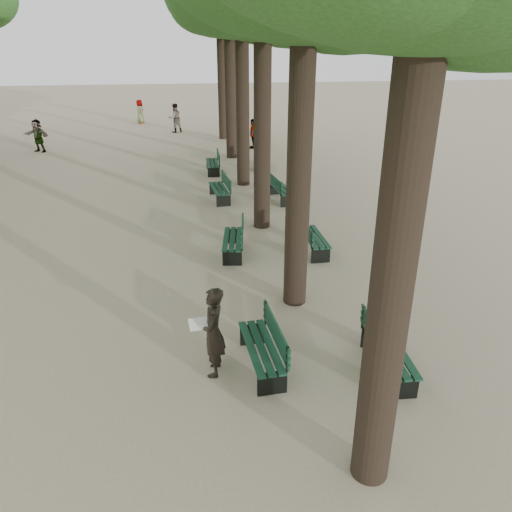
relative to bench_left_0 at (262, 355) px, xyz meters
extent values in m
plane|color=tan|center=(-0.37, -0.62, -0.27)|extent=(120.00, 120.00, 0.00)
cylinder|color=#33261C|center=(1.13, -2.62, 3.48)|extent=(0.52, 0.52, 7.50)
cylinder|color=#33261C|center=(1.13, 2.38, 3.48)|extent=(0.52, 0.52, 7.50)
cylinder|color=#33261C|center=(1.13, 7.38, 3.48)|extent=(0.52, 0.52, 7.50)
cylinder|color=#33261C|center=(1.13, 12.38, 3.48)|extent=(0.52, 0.52, 7.50)
cylinder|color=#33261C|center=(1.13, 17.38, 3.48)|extent=(0.52, 0.52, 7.50)
cylinder|color=#33261C|center=(1.13, 22.38, 3.48)|extent=(0.52, 0.52, 7.50)
cube|color=black|center=(-0.02, 0.00, -0.05)|extent=(0.65, 1.83, 0.45)
cube|color=#0D2F20|center=(-0.02, 0.00, 0.18)|extent=(0.67, 1.84, 0.04)
cube|color=#0D2F20|center=(0.26, 0.02, 0.45)|extent=(0.18, 1.80, 0.40)
cube|color=black|center=(-0.02, 5.30, -0.05)|extent=(0.76, 1.85, 0.45)
cube|color=#0D2F20|center=(-0.02, 5.30, 0.18)|extent=(0.78, 1.86, 0.04)
cube|color=#0D2F20|center=(0.26, 5.26, 0.45)|extent=(0.28, 1.79, 0.40)
cube|color=black|center=(-0.02, 10.35, -0.05)|extent=(0.70, 1.84, 0.45)
cube|color=#0D2F20|center=(-0.02, 10.35, 0.18)|extent=(0.72, 1.85, 0.04)
cube|color=#0D2F20|center=(0.26, 10.38, 0.45)|extent=(0.22, 1.79, 0.40)
cube|color=black|center=(-0.02, 14.45, -0.05)|extent=(0.55, 1.81, 0.45)
cube|color=#0D2F20|center=(-0.02, 14.45, 0.18)|extent=(0.57, 1.81, 0.04)
cube|color=#0D2F20|center=(0.26, 14.45, 0.45)|extent=(0.07, 1.80, 0.40)
cube|color=black|center=(2.28, -0.42, -0.05)|extent=(0.60, 1.82, 0.45)
cube|color=#0D2F20|center=(2.28, -0.42, 0.18)|extent=(0.62, 1.82, 0.04)
cube|color=#0D2F20|center=(2.00, -0.41, 0.45)|extent=(0.12, 1.80, 0.40)
cube|color=black|center=(2.28, 5.14, -0.05)|extent=(0.55, 1.81, 0.45)
cube|color=#0D2F20|center=(2.28, 5.14, 0.18)|extent=(0.57, 1.81, 0.04)
cube|color=#0D2F20|center=(2.00, 5.14, 0.45)|extent=(0.07, 1.80, 0.40)
cube|color=black|center=(2.28, 9.99, -0.05)|extent=(0.71, 1.84, 0.45)
cube|color=#0D2F20|center=(2.28, 9.99, 0.18)|extent=(0.73, 1.85, 0.04)
cube|color=#0D2F20|center=(2.01, 9.96, 0.45)|extent=(0.23, 1.79, 0.40)
cube|color=black|center=(2.28, 15.00, -0.05)|extent=(0.75, 1.85, 0.45)
cube|color=#0D2F20|center=(2.28, 15.00, 0.18)|extent=(0.77, 1.85, 0.04)
cube|color=#0D2F20|center=(2.01, 15.04, 0.45)|extent=(0.27, 1.79, 0.40)
imported|color=black|center=(-0.87, -0.03, 0.58)|extent=(0.45, 0.73, 1.71)
cube|color=white|center=(-1.12, -0.03, 0.78)|extent=(0.37, 0.29, 0.12)
imported|color=#262628|center=(-8.75, 20.10, 0.57)|extent=(1.52, 1.05, 1.68)
imported|color=#262628|center=(2.49, 19.40, 0.51)|extent=(0.55, 0.97, 1.56)
imported|color=#262628|center=(-1.70, 24.88, 0.61)|extent=(0.92, 0.67, 1.76)
imported|color=#262628|center=(-4.13, 28.80, 0.52)|extent=(0.58, 0.83, 1.58)
camera|label=1|loc=(-1.18, -7.55, 5.39)|focal=35.00mm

